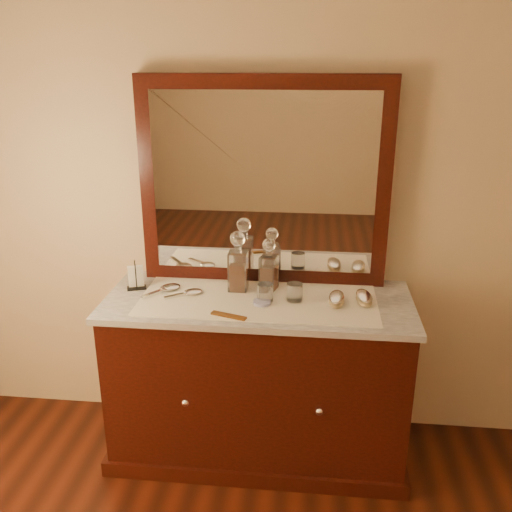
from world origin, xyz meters
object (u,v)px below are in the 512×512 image
object	(u,v)px
mirror_frame	(264,183)
napkin_rack	(136,278)
pin_dish	(262,302)
hand_mirror_inner	(190,293)
brush_near	(336,299)
decanter_left	(238,267)
decanter_right	(269,270)
dresser_cabinet	(258,380)
comb	(229,316)
brush_far	(364,298)
hand_mirror_outer	(167,288)

from	to	relation	value
mirror_frame	napkin_rack	distance (m)	0.77
pin_dish	hand_mirror_inner	xyz separation A→B (m)	(-0.35, 0.07, 0.00)
pin_dish	brush_near	distance (m)	0.34
napkin_rack	decanter_left	xyz separation A→B (m)	(0.50, 0.03, 0.06)
decanter_right	hand_mirror_inner	xyz separation A→B (m)	(-0.37, -0.11, -0.09)
pin_dish	decanter_right	size ratio (longest dim) A/B	0.32
pin_dish	hand_mirror_inner	bearing A→B (deg)	168.37
dresser_cabinet	napkin_rack	bearing A→B (deg)	174.44
mirror_frame	brush_near	xyz separation A→B (m)	(0.36, -0.26, -0.47)
pin_dish	decanter_right	world-z (taller)	decanter_right
comb	napkin_rack	distance (m)	0.57
decanter_left	pin_dish	bearing A→B (deg)	-49.89
dresser_cabinet	brush_near	xyz separation A→B (m)	(0.36, -0.02, 0.47)
decanter_left	brush_far	size ratio (longest dim) A/B	1.80
brush_near	hand_mirror_inner	distance (m)	0.69
pin_dish	brush_near	world-z (taller)	brush_near
decanter_right	napkin_rack	bearing A→B (deg)	-174.74
decanter_left	hand_mirror_outer	world-z (taller)	decanter_left
brush_near	brush_far	world-z (taller)	same
pin_dish	hand_mirror_outer	xyz separation A→B (m)	(-0.47, 0.11, 0.00)
dresser_cabinet	napkin_rack	world-z (taller)	napkin_rack
mirror_frame	brush_far	bearing A→B (deg)	-25.94
decanter_left	decanter_right	world-z (taller)	decanter_left
decanter_left	brush_far	world-z (taller)	decanter_left
dresser_cabinet	brush_far	bearing A→B (deg)	0.85
mirror_frame	pin_dish	size ratio (longest dim) A/B	14.54
dresser_cabinet	hand_mirror_inner	size ratio (longest dim) A/B	7.65
dresser_cabinet	comb	size ratio (longest dim) A/B	8.55
decanter_left	hand_mirror_inner	distance (m)	0.26
hand_mirror_outer	decanter_left	bearing A→B (deg)	7.82
napkin_rack	mirror_frame	bearing A→B (deg)	17.07
dresser_cabinet	brush_far	xyz separation A→B (m)	(0.49, 0.01, 0.47)
decanter_left	hand_mirror_outer	xyz separation A→B (m)	(-0.34, -0.05, -0.11)
decanter_left	decanter_right	bearing A→B (deg)	9.87
comb	hand_mirror_inner	world-z (taller)	hand_mirror_inner
napkin_rack	decanter_right	bearing A→B (deg)	5.26
comb	decanter_left	distance (m)	0.32
pin_dish	hand_mirror_inner	distance (m)	0.36
comb	brush_near	world-z (taller)	brush_near
dresser_cabinet	pin_dish	distance (m)	0.46
dresser_cabinet	hand_mirror_outer	world-z (taller)	hand_mirror_outer
pin_dish	brush_far	distance (m)	0.47
brush_far	hand_mirror_inner	distance (m)	0.82
decanter_right	hand_mirror_inner	bearing A→B (deg)	-163.76
mirror_frame	comb	xyz separation A→B (m)	(-0.11, -0.45, -0.49)
comb	decanter_left	size ratio (longest dim) A/B	0.55
napkin_rack	hand_mirror_inner	distance (m)	0.28
pin_dish	decanter_right	distance (m)	0.20
dresser_cabinet	brush_far	distance (m)	0.68
mirror_frame	comb	size ratio (longest dim) A/B	7.33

